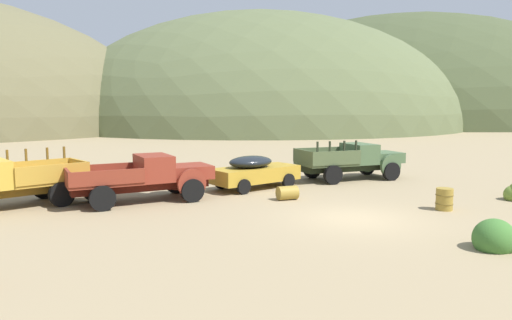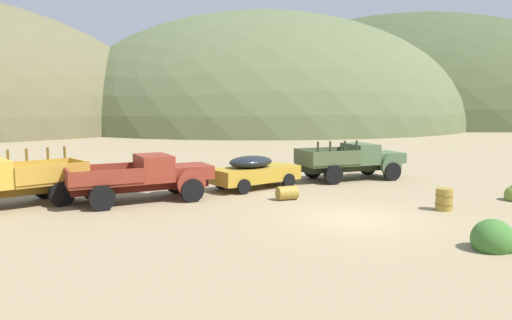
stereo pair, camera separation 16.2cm
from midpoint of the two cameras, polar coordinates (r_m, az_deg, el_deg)
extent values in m
plane|color=#998460|center=(16.78, 11.61, -6.99)|extent=(300.00, 300.00, 0.00)
ellipsoid|color=#56603D|center=(87.44, 0.62, 4.10)|extent=(72.39, 69.22, 40.16)
ellipsoid|color=#424C2D|center=(118.66, 17.18, 4.48)|extent=(91.37, 89.90, 48.60)
cube|color=brown|center=(20.29, -28.38, -3.39)|extent=(5.59, 1.93, 0.36)
cube|color=#B5882D|center=(20.64, -24.34, -2.35)|extent=(3.10, 2.47, 0.12)
cube|color=#B5882D|center=(21.53, -25.19, -0.94)|extent=(2.76, 0.61, 0.70)
cube|color=#B5882D|center=(19.65, -23.53, -1.53)|extent=(2.76, 0.61, 0.70)
cube|color=#B5882D|center=(21.02, -20.93, -0.91)|extent=(0.46, 1.97, 0.70)
cube|color=brown|center=(21.81, -22.47, 0.87)|extent=(0.09, 0.09, 0.50)
cube|color=brown|center=(21.59, -24.21, 0.73)|extent=(0.09, 0.09, 0.50)
cube|color=brown|center=(21.36, -26.34, 0.57)|extent=(0.09, 0.09, 0.50)
cube|color=brown|center=(21.18, -28.16, 0.43)|extent=(0.09, 0.09, 0.50)
cylinder|color=black|center=(21.76, -24.53, -3.04)|extent=(1.00, 0.45, 0.96)
cylinder|color=black|center=(19.81, -22.74, -3.86)|extent=(1.00, 0.45, 0.96)
cube|color=#42140D|center=(19.78, -13.94, -3.02)|extent=(5.54, 1.34, 0.36)
cube|color=maroon|center=(20.26, -8.41, -1.37)|extent=(1.84, 1.85, 0.55)
cube|color=#B7B2A8|center=(20.54, -6.27, -1.31)|extent=(0.16, 1.20, 0.44)
cylinder|color=maroon|center=(19.28, -8.04, -2.84)|extent=(1.21, 0.26, 1.20)
cylinder|color=maroon|center=(21.21, -9.89, -2.01)|extent=(1.21, 0.26, 1.20)
cube|color=maroon|center=(19.80, -12.53, -0.91)|extent=(1.40, 2.08, 1.05)
cube|color=black|center=(19.92, -10.96, -0.22)|extent=(0.16, 1.69, 0.59)
cube|color=maroon|center=(19.45, -18.27, -2.61)|extent=(2.90, 2.26, 0.12)
cube|color=maroon|center=(18.39, -17.79, -2.06)|extent=(2.77, 0.29, 0.55)
cube|color=maroon|center=(20.42, -18.77, -1.25)|extent=(2.77, 0.29, 0.55)
cube|color=maroon|center=(19.25, -22.21, -1.86)|extent=(0.24, 2.08, 0.55)
cylinder|color=black|center=(19.27, -7.98, -3.68)|extent=(0.98, 0.34, 0.96)
cylinder|color=black|center=(21.30, -9.92, -2.73)|extent=(0.98, 0.34, 0.96)
cylinder|color=black|center=(18.43, -18.39, -4.44)|extent=(0.98, 0.34, 0.96)
cylinder|color=black|center=(20.55, -19.34, -3.36)|extent=(0.98, 0.34, 0.96)
cube|color=#B28928|center=(22.23, -0.32, -1.72)|extent=(4.51, 2.28, 0.68)
ellipsoid|color=black|center=(21.99, -0.86, -0.23)|extent=(2.42, 1.80, 0.57)
ellipsoid|color=#B28928|center=(23.46, 3.41, -1.12)|extent=(1.12, 1.50, 0.61)
cylinder|color=black|center=(22.48, 3.73, -2.51)|extent=(0.70, 0.29, 0.68)
cylinder|color=black|center=(23.78, 0.92, -2.00)|extent=(0.70, 0.29, 0.68)
cylinder|color=black|center=(20.80, -1.75, -3.25)|extent=(0.70, 0.29, 0.68)
cylinder|color=black|center=(22.19, -4.43, -2.64)|extent=(0.70, 0.29, 0.68)
cube|color=#232B1B|center=(25.41, 11.24, -0.84)|extent=(5.52, 1.94, 0.36)
cube|color=#47603D|center=(26.47, 14.93, 0.36)|extent=(2.00, 2.04, 0.55)
cube|color=#B7B2A8|center=(26.95, 16.30, 0.36)|extent=(0.29, 1.21, 0.44)
cylinder|color=#47603D|center=(25.54, 15.86, -0.70)|extent=(1.21, 0.39, 1.20)
cylinder|color=#47603D|center=(27.23, 13.22, -0.18)|extent=(1.21, 0.39, 1.20)
cube|color=#47603D|center=(25.61, 12.25, 0.78)|extent=(1.60, 2.22, 1.05)
cube|color=black|center=(25.90, 13.31, 1.29)|extent=(0.35, 1.71, 0.59)
cube|color=#495735|center=(24.62, 8.33, -0.45)|extent=(3.07, 2.57, 0.12)
cube|color=#495735|center=(23.66, 9.60, 0.24)|extent=(2.72, 0.58, 0.70)
cube|color=#495735|center=(25.50, 7.18, 0.74)|extent=(2.72, 0.58, 0.70)
cube|color=#495735|center=(23.96, 5.60, 0.38)|extent=(0.47, 2.11, 0.70)
cube|color=#232B1B|center=(23.07, 7.28, 1.61)|extent=(0.09, 0.09, 0.50)
cube|color=#232B1B|center=(23.40, 8.76, 1.66)|extent=(0.09, 0.09, 0.50)
cube|color=#232B1B|center=(23.82, 10.48, 1.71)|extent=(0.09, 0.09, 0.50)
cube|color=#232B1B|center=(24.18, 11.87, 1.75)|extent=(0.09, 0.09, 0.50)
cylinder|color=black|center=(25.53, 15.92, -1.34)|extent=(0.99, 0.45, 0.96)
cylinder|color=black|center=(27.31, 13.14, -0.75)|extent=(0.99, 0.45, 0.96)
cylinder|color=black|center=(23.62, 9.14, -1.80)|extent=(0.99, 0.45, 0.96)
cylinder|color=black|center=(25.53, 6.65, -1.12)|extent=(0.99, 0.45, 0.96)
cylinder|color=olive|center=(19.02, 21.67, -4.44)|extent=(0.62, 0.62, 0.83)
torus|color=brown|center=(18.99, 21.69, -3.95)|extent=(0.66, 0.66, 0.03)
torus|color=brown|center=(19.05, 21.65, -4.93)|extent=(0.66, 0.66, 0.03)
cylinder|color=olive|center=(19.64, 3.60, -4.00)|extent=(0.93, 0.72, 0.58)
ellipsoid|color=#3D702D|center=(14.59, 27.61, -9.01)|extent=(0.84, 0.76, 0.62)
ellipsoid|color=#3D702D|center=(14.72, 26.70, -8.52)|extent=(0.91, 0.82, 0.90)
ellipsoid|color=#3D702D|center=(14.51, 26.64, -8.51)|extent=(1.22, 1.10, 1.09)
camera|label=1|loc=(0.08, -90.22, -0.03)|focal=32.94mm
camera|label=2|loc=(0.08, 89.78, 0.03)|focal=32.94mm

